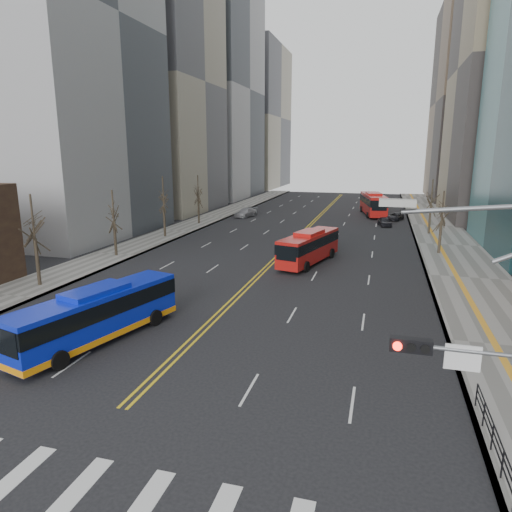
% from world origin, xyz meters
% --- Properties ---
extents(ground, '(220.00, 220.00, 0.00)m').
position_xyz_m(ground, '(0.00, 0.00, 0.00)').
color(ground, black).
extents(sidewalk_right, '(7.00, 130.00, 0.15)m').
position_xyz_m(sidewalk_right, '(17.50, 45.00, 0.07)').
color(sidewalk_right, slate).
rests_on(sidewalk_right, ground).
extents(sidewalk_left, '(5.00, 130.00, 0.15)m').
position_xyz_m(sidewalk_left, '(-16.50, 45.00, 0.07)').
color(sidewalk_left, slate).
rests_on(sidewalk_left, ground).
extents(crosswalk, '(26.70, 4.00, 0.01)m').
position_xyz_m(crosswalk, '(0.00, 0.00, 0.01)').
color(crosswalk, silver).
rests_on(crosswalk, ground).
extents(centerline, '(0.55, 100.00, 0.01)m').
position_xyz_m(centerline, '(0.00, 55.00, 0.01)').
color(centerline, gold).
rests_on(centerline, ground).
extents(office_towers, '(83.00, 134.00, 58.00)m').
position_xyz_m(office_towers, '(0.12, 68.51, 23.92)').
color(office_towers, '#98989B').
rests_on(office_towers, ground).
extents(pedestrian_railing, '(0.06, 6.06, 1.02)m').
position_xyz_m(pedestrian_railing, '(14.30, 6.00, 0.82)').
color(pedestrian_railing, black).
rests_on(pedestrian_railing, sidewalk_right).
extents(street_trees, '(35.20, 47.20, 7.60)m').
position_xyz_m(street_trees, '(-7.18, 34.55, 4.87)').
color(street_trees, '#2D251B').
rests_on(street_trees, ground).
extents(blue_bus, '(4.94, 10.92, 3.15)m').
position_xyz_m(blue_bus, '(-5.08, 10.91, 1.65)').
color(blue_bus, '#0D22C8').
rests_on(blue_bus, ground).
extents(red_bus_near, '(4.68, 10.15, 3.17)m').
position_xyz_m(red_bus_near, '(3.49, 32.42, 1.77)').
color(red_bus_near, '#B51713').
rests_on(red_bus_near, ground).
extents(red_bus_far, '(4.92, 12.34, 3.79)m').
position_xyz_m(red_bus_far, '(8.49, 68.96, 2.11)').
color(red_bus_far, '#B51713').
rests_on(red_bus_far, ground).
extents(car_dark_mid, '(2.23, 3.96, 1.27)m').
position_xyz_m(car_dark_mid, '(10.45, 57.61, 0.64)').
color(car_dark_mid, black).
rests_on(car_dark_mid, ground).
extents(car_silver, '(3.15, 5.32, 1.45)m').
position_xyz_m(car_silver, '(-11.51, 61.11, 0.72)').
color(car_silver, '#9A9A9F').
rests_on(car_silver, ground).
extents(car_dark_far, '(3.00, 4.41, 1.12)m').
position_xyz_m(car_dark_far, '(12.04, 63.94, 0.56)').
color(car_dark_far, black).
rests_on(car_dark_far, ground).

